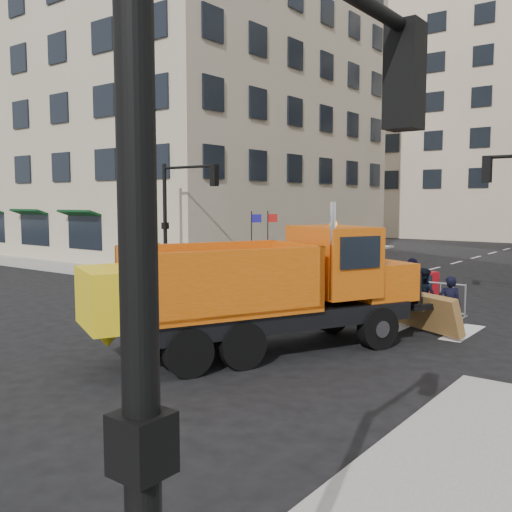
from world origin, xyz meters
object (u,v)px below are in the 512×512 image
Objects in this scene: cop_a at (450,306)px; newspaper_box at (430,287)px; worker at (153,259)px; plow_truck at (262,286)px; cop_c at (413,291)px; cop_b at (423,297)px.

cop_a is 1.52× the size of newspaper_box.
worker is 12.38m from newspaper_box.
plow_truck is at bearing -77.27° from newspaper_box.
plow_truck is 4.86× the size of cop_c.
worker is (-13.18, 1.35, 0.21)m from cop_b.
cop_c is at bearing 9.27° from plow_truck.
plow_truck reaches higher than worker.
plow_truck reaches higher than cop_c.
plow_truck reaches higher than newspaper_box.
newspaper_box is at bearing 18.40° from plow_truck.
worker reaches higher than cop_c.
newspaper_box is (-1.98, 3.91, -0.14)m from cop_a.
cop_c is 1.82× the size of newspaper_box.
plow_truck is 13.00m from worker.
cop_c is (-1.44, 0.94, 0.16)m from cop_a.
newspaper_box is (-0.54, 2.98, -0.30)m from cop_c.
cop_b is 13.25m from worker.
worker is (-14.22, 2.07, 0.25)m from cop_a.
worker is at bearing 84.80° from plow_truck.
newspaper_box is at bearing -8.24° from worker.
plow_truck is at bearing -47.71° from worker.
cop_c is at bearing -52.58° from cop_a.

